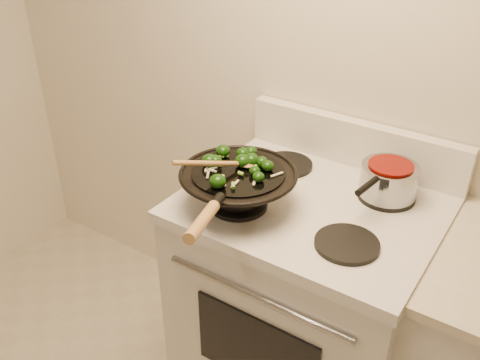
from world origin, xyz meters
The scene contains 5 objects.
stove centered at (-0.01, 1.17, 0.47)m, with size 0.78×0.67×1.08m.
wok centered at (-0.19, 1.02, 0.99)m, with size 0.36×0.57×0.17m.
stirfry centered at (-0.21, 1.04, 1.06)m, with size 0.23×0.25×0.04m.
wooden_spoon centered at (-0.22, 1.00, 1.07)m, with size 0.15×0.25×0.08m.
saucepan centered at (0.17, 1.32, 0.99)m, with size 0.18×0.29×0.10m.
Camera 1 is at (0.58, -0.12, 1.83)m, focal length 40.00 mm.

